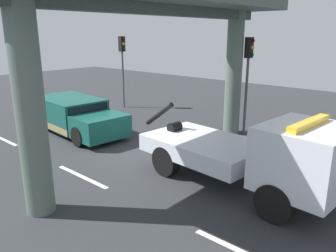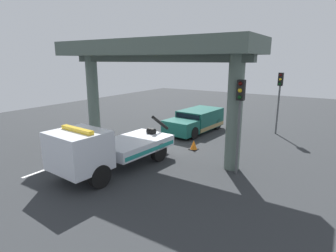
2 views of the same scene
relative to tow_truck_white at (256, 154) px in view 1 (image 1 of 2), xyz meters
The scene contains 9 objects.
ground_plane 4.90m from the tow_truck_white, behind, with size 60.00×40.00×0.10m, color #2D3033.
lane_stripe_west 11.15m from the tow_truck_white, 165.66° to the right, with size 2.60×0.16×0.01m, color silver.
lane_stripe_mid 5.61m from the tow_truck_white, 149.92° to the right, with size 2.60×0.16×0.01m, color silver.
tow_truck_white is the anchor object (origin of this frame).
towed_van_green 9.20m from the tow_truck_white, behind, with size 5.35×2.57×1.58m.
overpass_structure 5.59m from the tow_truck_white, behind, with size 3.60×11.56×6.25m.
traffic_light_near 12.99m from the tow_truck_white, 155.92° to the left, with size 0.39×0.32×4.36m.
traffic_light_far 6.46m from the tow_truck_white, 121.58° to the left, with size 0.39×0.32×4.37m.
traffic_cone_orange 5.70m from the tow_truck_white, 159.99° to the left, with size 0.48×0.48×0.58m.
Camera 1 is at (8.77, -8.48, 4.55)m, focal length 35.55 mm.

